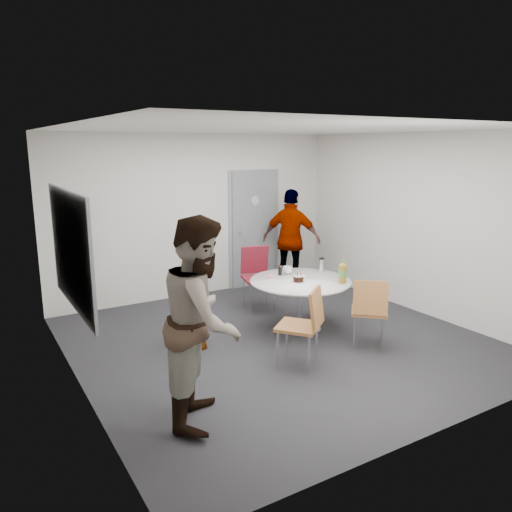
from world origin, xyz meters
TOP-DOWN VIEW (x-y plane):
  - floor at (0.00, 0.00)m, footprint 5.00×5.00m
  - ceiling at (0.00, 0.00)m, footprint 5.00×5.00m
  - wall_back at (0.00, 2.50)m, footprint 5.00×0.00m
  - wall_left at (-2.50, 0.00)m, footprint 0.00×5.00m
  - wall_right at (2.50, 0.00)m, footprint 0.00×5.00m
  - wall_front at (0.00, -2.50)m, footprint 5.00×0.00m
  - door at (1.10, 2.48)m, footprint 1.02×0.17m
  - whiteboard at (-2.46, 0.20)m, footprint 0.04×1.90m
  - table at (0.50, 0.19)m, footprint 1.37×1.37m
  - chair_near_left at (-0.17, -0.81)m, footprint 0.65×0.65m
  - chair_near_right at (0.82, -0.79)m, footprint 0.63×0.64m
  - chair_far at (0.46, 1.32)m, footprint 0.56×0.59m
  - person_main at (-1.00, 0.41)m, footprint 0.53×0.68m
  - person_left at (-1.63, -1.18)m, footprint 1.12×1.18m
  - person_right at (1.55, 1.95)m, footprint 0.99×1.08m

SIDE VIEW (x-z plane):
  - floor at x=0.00m, z-range 0.00..0.00m
  - chair_near_right at x=0.82m, z-range 0.10..1.01m
  - chair_near_left at x=-0.17m, z-range 0.11..1.05m
  - chair_far at x=0.46m, z-range 0.11..1.08m
  - table at x=0.50m, z-range 0.10..1.14m
  - person_main at x=-1.00m, z-range 0.00..1.63m
  - person_right at x=1.55m, z-range 0.00..1.77m
  - person_left at x=-1.63m, z-range 0.00..1.92m
  - door at x=1.10m, z-range -0.03..2.09m
  - wall_back at x=0.00m, z-range -1.15..3.85m
  - wall_left at x=-2.50m, z-range -1.15..3.85m
  - wall_right at x=2.50m, z-range -1.15..3.85m
  - wall_front at x=0.00m, z-range -1.15..3.85m
  - whiteboard at x=-2.46m, z-range 0.82..2.08m
  - ceiling at x=0.00m, z-range 2.70..2.70m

